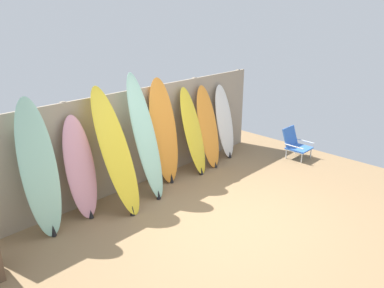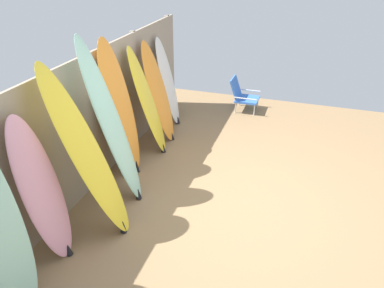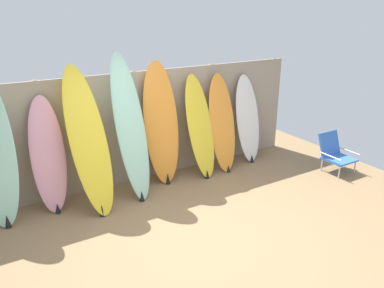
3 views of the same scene
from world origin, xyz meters
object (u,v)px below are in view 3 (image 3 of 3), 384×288
beach_chair (335,152)px  surfboard_orange_6 (222,124)px  surfboard_yellow_2 (89,142)px  surfboard_white_7 (248,119)px  surfboard_orange_4 (161,125)px  surfboard_seafoam_3 (131,128)px  surfboard_yellow_5 (200,128)px  surfboard_pink_1 (48,156)px

beach_chair → surfboard_orange_6: bearing=134.5°
surfboard_yellow_2 → surfboard_white_7: 3.02m
surfboard_orange_4 → surfboard_white_7: size_ratio=1.23×
surfboard_seafoam_3 → surfboard_orange_4: 0.64m
surfboard_orange_4 → surfboard_yellow_5: size_ratio=1.15×
surfboard_seafoam_3 → surfboard_yellow_5: (1.27, 0.10, -0.22)m
surfboard_white_7 → beach_chair: surfboard_white_7 is taller
surfboard_orange_6 → surfboard_yellow_2: bearing=-175.8°
surfboard_pink_1 → surfboard_orange_6: surfboard_orange_6 is taller
surfboard_orange_4 → surfboard_yellow_2: bearing=-168.2°
beach_chair → surfboard_orange_4: bearing=144.8°
surfboard_orange_4 → surfboard_yellow_5: bearing=-9.0°
surfboard_seafoam_3 → surfboard_yellow_5: surfboard_seafoam_3 is taller
surfboard_seafoam_3 → surfboard_orange_6: surfboard_seafoam_3 is taller
surfboard_yellow_5 → surfboard_white_7: bearing=5.2°
surfboard_orange_4 → surfboard_yellow_5: surfboard_orange_4 is taller
surfboard_pink_1 → surfboard_orange_4: (1.76, 0.02, 0.17)m
surfboard_yellow_2 → beach_chair: 4.20m
surfboard_yellow_5 → beach_chair: 2.44m
surfboard_yellow_2 → beach_chair: (4.04, -0.92, -0.67)m
surfboard_pink_1 → surfboard_orange_4: surfboard_orange_4 is taller
surfboard_orange_4 → beach_chair: bearing=-22.8°
surfboard_yellow_2 → beach_chair: size_ratio=3.08×
surfboard_white_7 → surfboard_seafoam_3: bearing=-175.3°
surfboard_yellow_5 → surfboard_white_7: (1.09, 0.10, -0.05)m
surfboard_seafoam_3 → surfboard_white_7: surfboard_seafoam_3 is taller
surfboard_white_7 → beach_chair: (1.03, -1.17, -0.46)m
surfboard_white_7 → beach_chair: size_ratio=2.44×
surfboard_pink_1 → surfboard_yellow_2: (0.51, -0.24, 0.19)m
surfboard_seafoam_3 → surfboard_yellow_5: 1.29m
surfboard_orange_6 → beach_chair: bearing=-33.1°
surfboard_pink_1 → beach_chair: 4.72m
surfboard_pink_1 → surfboard_yellow_5: size_ratio=0.96×
surfboard_yellow_5 → beach_chair: bearing=-26.7°
surfboard_yellow_2 → surfboard_yellow_5: 1.93m
surfboard_pink_1 → beach_chair: size_ratio=2.50×
surfboard_pink_1 → surfboard_orange_6: size_ratio=0.98×
surfboard_orange_4 → beach_chair: surfboard_orange_4 is taller
surfboard_yellow_2 → surfboard_orange_6: bearing=4.2°
surfboard_white_7 → surfboard_pink_1: bearing=-179.7°
surfboard_orange_4 → beach_chair: 3.10m
surfboard_white_7 → surfboard_orange_6: bearing=-172.6°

